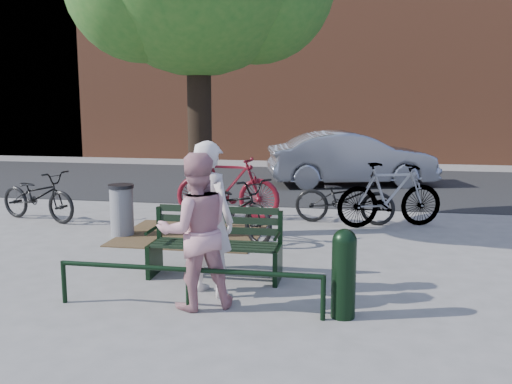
% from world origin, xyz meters
% --- Properties ---
extents(ground, '(90.00, 90.00, 0.00)m').
position_xyz_m(ground, '(0.00, 0.00, 0.00)').
color(ground, gray).
rests_on(ground, ground).
extents(dirt_pit, '(2.40, 2.00, 0.02)m').
position_xyz_m(dirt_pit, '(-1.00, 2.20, 0.01)').
color(dirt_pit, brown).
rests_on(dirt_pit, ground).
extents(road, '(40.00, 7.00, 0.01)m').
position_xyz_m(road, '(0.00, 8.50, 0.01)').
color(road, black).
rests_on(road, ground).
extents(park_bench, '(1.74, 0.54, 0.97)m').
position_xyz_m(park_bench, '(-0.00, 0.08, 0.48)').
color(park_bench, black).
rests_on(park_bench, ground).
extents(guard_railing, '(3.06, 0.06, 0.51)m').
position_xyz_m(guard_railing, '(0.00, -1.20, 0.40)').
color(guard_railing, black).
rests_on(guard_railing, ground).
extents(person_left, '(0.81, 0.71, 1.87)m').
position_xyz_m(person_left, '(0.09, -0.59, 0.93)').
color(person_left, beige).
rests_on(person_left, ground).
extents(person_right, '(1.07, 0.99, 1.77)m').
position_xyz_m(person_right, '(0.05, -1.05, 0.89)').
color(person_right, '#BC8187').
rests_on(person_right, ground).
extents(bollard, '(0.26, 0.26, 0.99)m').
position_xyz_m(bollard, '(1.71, -1.07, 0.53)').
color(bollard, black).
rests_on(bollard, ground).
extents(litter_bin, '(0.44, 0.44, 0.89)m').
position_xyz_m(litter_bin, '(-2.16, 2.00, 0.45)').
color(litter_bin, gray).
rests_on(litter_bin, ground).
extents(bicycle_a, '(1.97, 1.16, 0.98)m').
position_xyz_m(bicycle_a, '(-4.25, 2.86, 0.49)').
color(bicycle_a, black).
rests_on(bicycle_a, ground).
extents(bicycle_b, '(2.14, 0.73, 1.27)m').
position_xyz_m(bicycle_b, '(-0.69, 3.71, 0.63)').
color(bicycle_b, '#5B0D16').
rests_on(bicycle_b, ground).
extents(bicycle_c, '(1.96, 1.86, 1.06)m').
position_xyz_m(bicycle_c, '(-0.21, 2.20, 0.53)').
color(bicycle_c, black).
rests_on(bicycle_c, ground).
extents(bicycle_d, '(2.07, 1.19, 1.20)m').
position_xyz_m(bicycle_d, '(2.42, 3.51, 0.60)').
color(bicycle_d, gray).
rests_on(bicycle_d, ground).
extents(bicycle_e, '(1.92, 0.79, 0.98)m').
position_xyz_m(bicycle_e, '(1.60, 3.65, 0.49)').
color(bicycle_e, black).
rests_on(bicycle_e, ground).
extents(parked_car, '(4.68, 2.65, 1.46)m').
position_xyz_m(parked_car, '(1.65, 8.41, 0.73)').
color(parked_car, gray).
rests_on(parked_car, ground).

